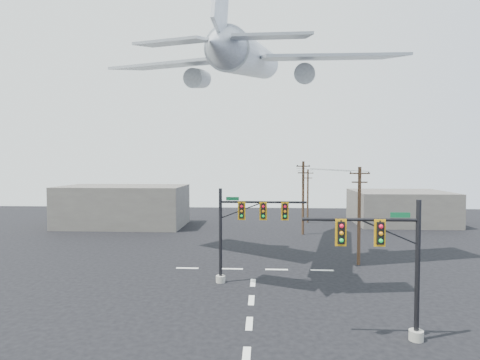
# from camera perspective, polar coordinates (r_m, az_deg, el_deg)

# --- Properties ---
(ground) EXTENTS (120.00, 120.00, 0.00)m
(ground) POSITION_cam_1_polar(r_m,az_deg,el_deg) (25.16, 1.33, -19.74)
(ground) COLOR black
(ground) RESTS_ON ground
(lane_markings) EXTENTS (14.00, 21.20, 0.01)m
(lane_markings) POSITION_cam_1_polar(r_m,az_deg,el_deg) (30.15, 1.71, -15.87)
(lane_markings) COLOR silver
(lane_markings) RESTS_ON ground
(signal_mast_near) EXTENTS (6.49, 0.83, 7.56)m
(signal_mast_near) POSITION_cam_1_polar(r_m,az_deg,el_deg) (23.25, 20.93, -11.37)
(signal_mast_near) COLOR gray
(signal_mast_near) RESTS_ON ground
(signal_mast_far) EXTENTS (7.10, 0.82, 7.48)m
(signal_mast_far) POSITION_cam_1_polar(r_m,az_deg,el_deg) (31.66, 0.26, -7.11)
(signal_mast_far) COLOR gray
(signal_mast_far) RESTS_ON ground
(utility_pole_a) EXTENTS (1.82, 0.30, 9.10)m
(utility_pole_a) POSITION_cam_1_polar(r_m,az_deg,el_deg) (38.72, 16.59, -4.63)
(utility_pole_a) COLOR #48301E
(utility_pole_a) RESTS_ON ground
(utility_pole_b) EXTENTS (1.85, 0.88, 9.64)m
(utility_pole_b) POSITION_cam_1_polar(r_m,az_deg,el_deg) (53.20, 8.96, -2.30)
(utility_pole_b) COLOR #48301E
(utility_pole_b) RESTS_ON ground
(utility_pole_c) EXTENTS (1.70, 0.41, 8.36)m
(utility_pole_c) POSITION_cam_1_polar(r_m,az_deg,el_deg) (63.71, 9.61, -2.10)
(utility_pole_c) COLOR #48301E
(utility_pole_c) RESTS_ON ground
(power_lines) EXTENTS (5.35, 25.73, 0.38)m
(power_lines) POSITION_cam_1_polar(r_m,az_deg,el_deg) (50.66, 10.89, 1.41)
(power_lines) COLOR black
(airliner) EXTENTS (29.65, 31.38, 8.69)m
(airliner) POSITION_cam_1_polar(r_m,az_deg,el_deg) (41.18, 1.47, 16.77)
(airliner) COLOR silver
(building_left) EXTENTS (18.00, 10.00, 6.00)m
(building_left) POSITION_cam_1_polar(r_m,az_deg,el_deg) (62.21, -16.24, -3.55)
(building_left) COLOR #625E57
(building_left) RESTS_ON ground
(building_right) EXTENTS (14.00, 12.00, 5.00)m
(building_right) POSITION_cam_1_polar(r_m,az_deg,el_deg) (67.08, 21.80, -3.62)
(building_right) COLOR #625E57
(building_right) RESTS_ON ground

